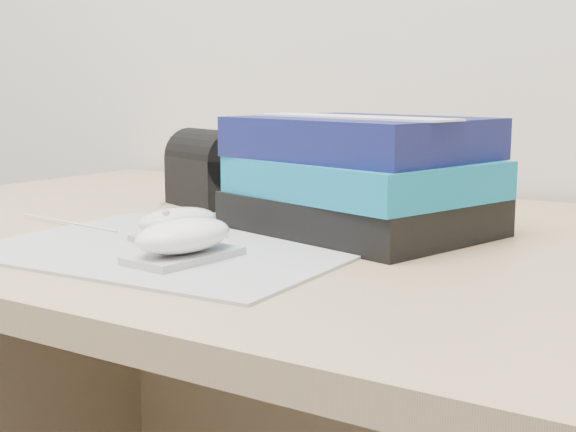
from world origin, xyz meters
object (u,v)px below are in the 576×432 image
Objects in this scene: desk at (422,421)px; pouch at (210,169)px; mouse_rear at (178,223)px; mouse_front at (184,239)px; book_stack at (362,176)px.

desk is 11.27× the size of pouch.
mouse_rear is (-0.21, -0.20, 0.26)m from desk.
pouch reaches higher than mouse_rear.
desk is 14.78× the size of mouse_rear.
mouse_rear is 0.76× the size of pouch.
mouse_front is (-0.13, -0.28, 0.26)m from desk.
mouse_rear is 0.33× the size of book_stack.
desk is 0.39m from mouse_rear.
pouch is at bearing 165.39° from book_stack.
mouse_rear is 0.91× the size of mouse_front.
book_stack reaches higher than desk.
mouse_front is 0.84× the size of pouch.
book_stack is at bearing 48.51° from mouse_rear.
mouse_front is 0.37× the size of book_stack.
mouse_front is 0.25m from book_stack.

